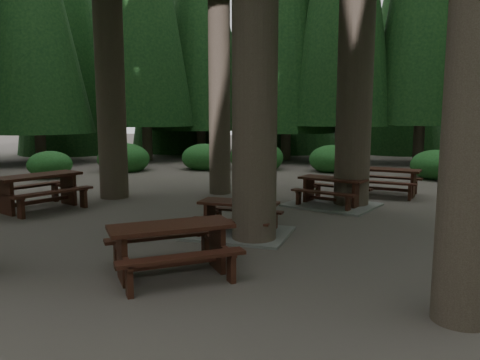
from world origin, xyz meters
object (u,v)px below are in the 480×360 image
(picnic_table_a, at_px, (239,224))
(picnic_table_e, at_px, (171,242))
(picnic_table_b, at_px, (39,186))
(picnic_table_c, at_px, (332,196))
(picnic_table_d, at_px, (387,178))

(picnic_table_a, relative_size, picnic_table_e, 0.88)
(picnic_table_a, height_order, picnic_table_b, picnic_table_b)
(picnic_table_a, relative_size, picnic_table_c, 0.77)
(picnic_table_a, bearing_deg, picnic_table_b, 172.49)
(picnic_table_d, distance_m, picnic_table_e, 8.72)
(picnic_table_a, xyz_separation_m, picnic_table_e, (-0.30, -2.55, 0.31))
(picnic_table_b, xyz_separation_m, picnic_table_c, (7.04, 2.52, -0.34))
(picnic_table_b, relative_size, picnic_table_c, 0.95)
(picnic_table_d, relative_size, picnic_table_e, 0.88)
(picnic_table_a, bearing_deg, picnic_table_d, 64.40)
(picnic_table_d, height_order, picnic_table_e, picnic_table_e)
(picnic_table_d, bearing_deg, picnic_table_b, -140.21)
(picnic_table_b, distance_m, picnic_table_d, 9.62)
(picnic_table_c, relative_size, picnic_table_d, 1.29)
(picnic_table_a, xyz_separation_m, picnic_table_c, (1.53, 3.48, 0.03))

